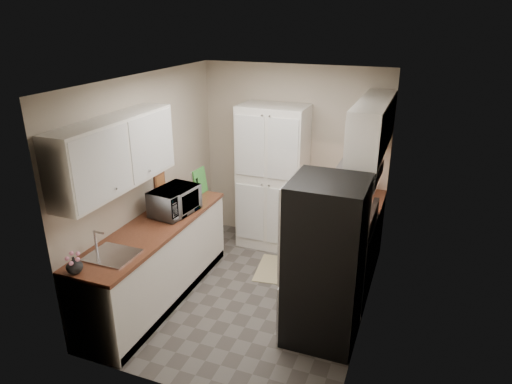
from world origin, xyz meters
TOP-DOWN VIEW (x-y plane):
  - ground at (0.00, 0.00)m, footprint 3.20×3.20m
  - room_shell at (-0.02, -0.01)m, footprint 2.64×3.24m
  - pantry_cabinet at (-0.20, 1.32)m, footprint 0.90×0.55m
  - base_cabinet_left at (-0.99, -0.43)m, footprint 0.60×2.30m
  - countertop_left at (-0.99, -0.43)m, footprint 0.63×2.33m
  - base_cabinet_right at (0.99, 1.19)m, footprint 0.60×0.80m
  - countertop_right at (0.99, 1.19)m, footprint 0.63×0.83m
  - electric_range at (0.97, 0.39)m, footprint 0.71×0.78m
  - refrigerator at (0.94, -0.41)m, footprint 0.70×0.72m
  - microwave at (-0.94, -0.05)m, footprint 0.45×0.61m
  - wine_bottle at (-0.98, 0.55)m, footprint 0.07×0.07m
  - flower_vase at (-1.11, -1.52)m, footprint 0.19×0.19m
  - cutting_board at (-0.96, 0.63)m, footprint 0.04×0.27m
  - toaster_oven at (0.93, 1.31)m, footprint 0.40×0.45m
  - fruit_basket at (0.95, 1.33)m, footprint 0.35×0.35m
  - kitchen_mat at (0.08, 0.63)m, footprint 0.52×0.74m

SIDE VIEW (x-z plane):
  - ground at x=0.00m, z-range 0.00..0.00m
  - kitchen_mat at x=0.08m, z-range 0.00..0.01m
  - base_cabinet_left at x=-0.99m, z-range 0.00..0.88m
  - base_cabinet_right at x=0.99m, z-range 0.00..0.88m
  - electric_range at x=0.97m, z-range -0.09..1.04m
  - refrigerator at x=0.94m, z-range 0.00..1.70m
  - countertop_left at x=-0.99m, z-range 0.88..0.92m
  - countertop_right at x=0.99m, z-range 0.88..0.92m
  - flower_vase at x=-1.11m, z-range 0.92..1.08m
  - pantry_cabinet at x=-0.20m, z-range 0.00..2.00m
  - toaster_oven at x=0.93m, z-range 0.92..1.14m
  - wine_bottle at x=-0.98m, z-range 0.92..1.21m
  - microwave at x=-0.94m, z-range 0.92..1.23m
  - cutting_board at x=-0.96m, z-range 0.92..1.25m
  - fruit_basket at x=0.95m, z-range 1.14..1.26m
  - room_shell at x=-0.02m, z-range 0.37..2.89m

